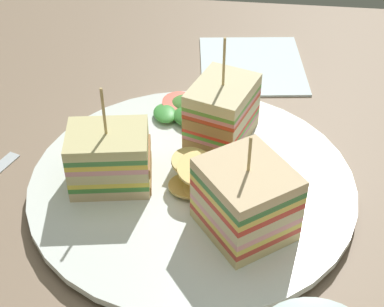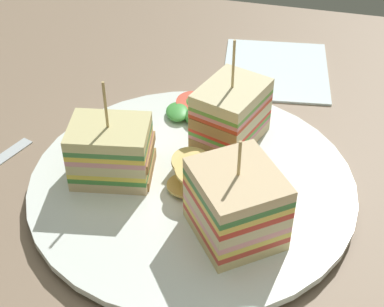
{
  "view_description": "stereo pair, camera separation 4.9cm",
  "coord_description": "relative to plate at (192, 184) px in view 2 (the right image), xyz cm",
  "views": [
    {
      "loc": [
        4.48,
        -37.84,
        35.27
      ],
      "look_at": [
        0.0,
        0.0,
        4.26
      ],
      "focal_mm": 54.33,
      "sensor_mm": 36.0,
      "label": 1
    },
    {
      "loc": [
        9.3,
        -36.95,
        35.27
      ],
      "look_at": [
        0.0,
        0.0,
        4.26
      ],
      "focal_mm": 54.33,
      "sensor_mm": 36.0,
      "label": 2
    }
  ],
  "objects": [
    {
      "name": "sandwich_wedge_2",
      "position": [
        4.77,
        -5.14,
        3.51
      ],
      "size": [
        8.9,
        9.04,
        9.12
      ],
      "rotation": [
        0.0,
        0.0,
        8.5
      ],
      "color": "#DEC080",
      "rests_on": "plate"
    },
    {
      "name": "chip_pile",
      "position": [
        0.65,
        -0.72,
        1.93
      ],
      "size": [
        5.47,
        5.95,
        3.02
      ],
      "color": "#DBB560",
      "rests_on": "plate"
    },
    {
      "name": "plate",
      "position": [
        0.0,
        0.0,
        0.0
      ],
      "size": [
        28.63,
        28.63,
        1.26
      ],
      "color": "white",
      "rests_on": "ground_plane"
    },
    {
      "name": "ground_plane",
      "position": [
        0.0,
        0.0,
        -1.66
      ],
      "size": [
        127.14,
        79.83,
        1.8
      ],
      "primitive_type": "cube",
      "color": "#88715B"
    },
    {
      "name": "napkin",
      "position": [
        4.47,
        22.31,
        -0.51
      ],
      "size": [
        13.61,
        14.76,
        0.5
      ],
      "primitive_type": "cube",
      "rotation": [
        0.0,
        0.0,
        0.13
      ],
      "color": "white",
      "rests_on": "ground_plane"
    },
    {
      "name": "sandwich_wedge_1",
      "position": [
        -6.94,
        -0.98,
        3.12
      ],
      "size": [
        7.54,
        6.1,
        9.63
      ],
      "rotation": [
        0.0,
        0.0,
        6.45
      ],
      "color": "beige",
      "rests_on": "plate"
    },
    {
      "name": "salad_garnish",
      "position": [
        -1.87,
        9.97,
        1.12
      ],
      "size": [
        7.09,
        7.88,
        1.74
      ],
      "color": "#3D8A39",
      "rests_on": "plate"
    },
    {
      "name": "sandwich_wedge_0",
      "position": [
        2.01,
        6.7,
        3.36
      ],
      "size": [
        6.99,
        8.06,
        10.46
      ],
      "rotation": [
        0.0,
        0.0,
        4.38
      ],
      "color": "beige",
      "rests_on": "plate"
    }
  ]
}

